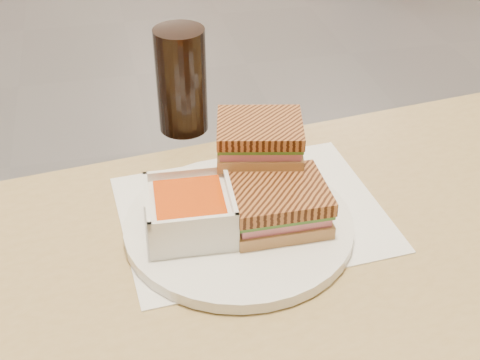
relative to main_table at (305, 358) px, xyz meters
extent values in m
cube|color=tan|center=(0.00, 0.00, 0.10)|extent=(1.27, 0.83, 0.03)
cube|color=white|center=(-0.03, 0.16, 0.11)|extent=(0.36, 0.29, 0.00)
cylinder|color=white|center=(-0.06, 0.13, 0.12)|extent=(0.29, 0.29, 0.02)
cube|color=white|center=(-0.12, 0.13, 0.15)|extent=(0.11, 0.11, 0.04)
cube|color=#D44D0E|center=(-0.12, 0.13, 0.18)|extent=(0.09, 0.09, 0.01)
cube|color=white|center=(-0.07, 0.12, 0.18)|extent=(0.01, 0.11, 0.01)
cube|color=white|center=(-0.17, 0.13, 0.18)|extent=(0.01, 0.11, 0.01)
cube|color=white|center=(-0.11, 0.18, 0.18)|extent=(0.11, 0.01, 0.01)
cube|color=white|center=(-0.12, 0.07, 0.18)|extent=(0.11, 0.01, 0.01)
cube|color=tan|center=(-0.01, 0.12, 0.14)|extent=(0.12, 0.10, 0.02)
cube|color=#CB7183|center=(-0.01, 0.12, 0.15)|extent=(0.11, 0.09, 0.01)
cube|color=#386B23|center=(-0.01, 0.12, 0.16)|extent=(0.12, 0.10, 0.01)
cube|color=#955526|center=(-0.01, 0.12, 0.18)|extent=(0.12, 0.10, 0.02)
cube|color=tan|center=(-0.01, 0.20, 0.19)|extent=(0.13, 0.11, 0.02)
cube|color=#CB7183|center=(-0.01, 0.20, 0.20)|extent=(0.12, 0.10, 0.01)
cube|color=#386B23|center=(-0.01, 0.20, 0.21)|extent=(0.13, 0.11, 0.01)
cube|color=#955526|center=(-0.01, 0.20, 0.22)|extent=(0.13, 0.11, 0.02)
cylinder|color=black|center=(-0.08, 0.40, 0.20)|extent=(0.08, 0.08, 0.17)
camera|label=1|loc=(-0.20, -0.51, 0.66)|focal=48.99mm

